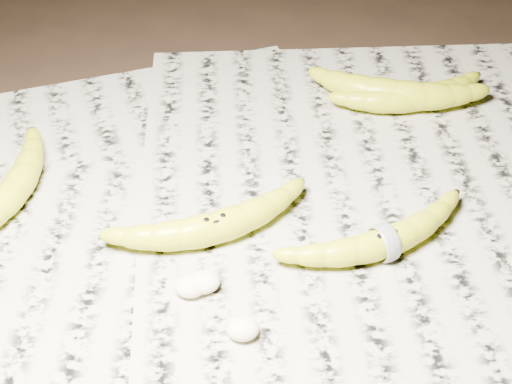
{
  "coord_description": "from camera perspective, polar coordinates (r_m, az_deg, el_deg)",
  "views": [
    {
      "loc": [
        -0.05,
        -0.54,
        0.54
      ],
      "look_at": [
        0.0,
        0.01,
        0.05
      ],
      "focal_mm": 50.0,
      "sensor_mm": 36.0,
      "label": 1
    }
  ],
  "objects": [
    {
      "name": "ground",
      "position": [
        0.77,
        -0.04,
        -3.03
      ],
      "size": [
        3.0,
        3.0,
        0.0
      ],
      "primitive_type": "plane",
      "color": "black",
      "rests_on": "ground"
    },
    {
      "name": "newspaper_patch",
      "position": [
        0.79,
        -0.74,
        -1.32
      ],
      "size": [
        0.9,
        0.7,
        0.01
      ],
      "primitive_type": "cube",
      "color": "#A29F8B",
      "rests_on": "ground"
    },
    {
      "name": "banana_left_b",
      "position": [
        0.82,
        -18.82,
        0.33
      ],
      "size": [
        0.11,
        0.18,
        0.03
      ],
      "primitive_type": null,
      "rotation": [
        0.0,
        0.0,
        1.23
      ],
      "color": "#CED11A",
      "rests_on": "newspaper_patch"
    },
    {
      "name": "banana_center",
      "position": [
        0.74,
        -3.34,
        -2.66
      ],
      "size": [
        0.2,
        0.11,
        0.04
      ],
      "primitive_type": null,
      "rotation": [
        0.0,
        0.0,
        0.28
      ],
      "color": "#CED11A",
      "rests_on": "newspaper_patch"
    },
    {
      "name": "banana_taped",
      "position": [
        0.74,
        10.26,
        -3.81
      ],
      "size": [
        0.2,
        0.11,
        0.03
      ],
      "primitive_type": null,
      "rotation": [
        0.0,
        0.0,
        0.33
      ],
      "color": "#CED11A",
      "rests_on": "newspaper_patch"
    },
    {
      "name": "banana_upper_a",
      "position": [
        0.94,
        12.55,
        7.5
      ],
      "size": [
        0.18,
        0.08,
        0.03
      ],
      "primitive_type": null,
      "rotation": [
        0.0,
        0.0,
        0.15
      ],
      "color": "#CED11A",
      "rests_on": "newspaper_patch"
    },
    {
      "name": "banana_upper_b",
      "position": [
        0.94,
        11.12,
        7.85
      ],
      "size": [
        0.2,
        0.12,
        0.04
      ],
      "primitive_type": null,
      "rotation": [
        0.0,
        0.0,
        -0.29
      ],
      "color": "#CED11A",
      "rests_on": "newspaper_patch"
    },
    {
      "name": "measuring_tape",
      "position": [
        0.74,
        10.26,
        -3.81
      ],
      "size": [
        0.02,
        0.04,
        0.04
      ],
      "primitive_type": "torus",
      "rotation": [
        0.0,
        1.57,
        0.33
      ],
      "color": "white",
      "rests_on": "newspaper_patch"
    },
    {
      "name": "flesh_chunk_a",
      "position": [
        0.7,
        -4.23,
        -6.97
      ],
      "size": [
        0.03,
        0.03,
        0.02
      ],
      "primitive_type": "ellipsoid",
      "color": "#FAEEC1",
      "rests_on": "newspaper_patch"
    },
    {
      "name": "flesh_chunk_b",
      "position": [
        0.7,
        -5.29,
        -7.34
      ],
      "size": [
        0.03,
        0.03,
        0.02
      ],
      "primitive_type": "ellipsoid",
      "color": "#FAEEC1",
      "rests_on": "newspaper_patch"
    },
    {
      "name": "flesh_chunk_c",
      "position": [
        0.66,
        -1.05,
        -10.71
      ],
      "size": [
        0.03,
        0.03,
        0.02
      ],
      "primitive_type": "ellipsoid",
      "color": "#FAEEC1",
      "rests_on": "newspaper_patch"
    }
  ]
}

